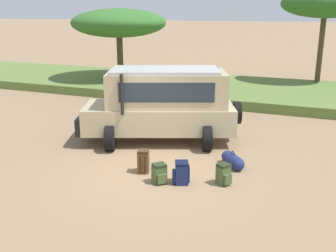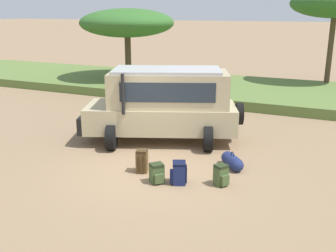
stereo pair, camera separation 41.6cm
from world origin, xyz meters
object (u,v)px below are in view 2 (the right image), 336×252
at_px(backpack_near_rear_wheel, 221,175).
at_px(acacia_tree_left_mid, 335,4).
at_px(backpack_cluster_center, 179,173).
at_px(acacia_tree_far_left, 127,23).
at_px(backpack_beside_front_wheel, 142,161).
at_px(safari_vehicle, 164,103).
at_px(duffel_bag_low_black_case, 232,161).
at_px(backpack_outermost, 157,173).

xyz_separation_m(backpack_near_rear_wheel, acacia_tree_left_mid, (1.65, 14.27, 4.32)).
height_order(backpack_cluster_center, acacia_tree_far_left, acacia_tree_far_left).
bearing_deg(backpack_near_rear_wheel, acacia_tree_far_left, 129.13).
relative_size(backpack_beside_front_wheel, backpack_cluster_center, 1.11).
height_order(safari_vehicle, backpack_beside_front_wheel, safari_vehicle).
relative_size(duffel_bag_low_black_case, acacia_tree_far_left, 0.15).
bearing_deg(duffel_bag_low_black_case, safari_vehicle, 153.26).
relative_size(backpack_cluster_center, acacia_tree_far_left, 0.10).
xyz_separation_m(safari_vehicle, acacia_tree_far_left, (-6.31, 8.56, 2.26)).
xyz_separation_m(duffel_bag_low_black_case, acacia_tree_left_mid, (1.70, 13.03, 4.40)).
distance_m(backpack_near_rear_wheel, acacia_tree_left_mid, 15.00).
relative_size(safari_vehicle, duffel_bag_low_black_case, 6.45).
height_order(backpack_cluster_center, duffel_bag_low_black_case, backpack_cluster_center).
height_order(backpack_near_rear_wheel, acacia_tree_left_mid, acacia_tree_left_mid).
relative_size(backpack_near_rear_wheel, acacia_tree_left_mid, 0.10).
height_order(backpack_beside_front_wheel, backpack_near_rear_wheel, backpack_beside_front_wheel).
bearing_deg(safari_vehicle, backpack_near_rear_wheel, -43.23).
distance_m(safari_vehicle, backpack_outermost, 3.55).
distance_m(safari_vehicle, acacia_tree_far_left, 10.87).
distance_m(safari_vehicle, acacia_tree_left_mid, 12.89).
bearing_deg(backpack_beside_front_wheel, backpack_near_rear_wheel, 1.73).
bearing_deg(backpack_outermost, acacia_tree_left_mid, 77.86).
height_order(backpack_outermost, acacia_tree_left_mid, acacia_tree_left_mid).
bearing_deg(backpack_beside_front_wheel, backpack_outermost, -34.44).
xyz_separation_m(backpack_near_rear_wheel, backpack_outermost, (-1.54, -0.53, -0.02)).
height_order(backpack_near_rear_wheel, backpack_outermost, backpack_near_rear_wheel).
distance_m(backpack_beside_front_wheel, backpack_cluster_center, 1.23).
relative_size(safari_vehicle, backpack_outermost, 10.57).
relative_size(backpack_cluster_center, acacia_tree_left_mid, 0.11).
bearing_deg(backpack_cluster_center, backpack_outermost, -160.24).
xyz_separation_m(backpack_beside_front_wheel, backpack_near_rear_wheel, (2.21, 0.07, -0.05)).
bearing_deg(backpack_near_rear_wheel, safari_vehicle, 136.77).
bearing_deg(acacia_tree_far_left, backpack_beside_front_wheel, -58.52).
relative_size(backpack_beside_front_wheel, duffel_bag_low_black_case, 0.76).
relative_size(backpack_beside_front_wheel, backpack_outermost, 1.25).
bearing_deg(backpack_cluster_center, safari_vehicle, 120.93).
xyz_separation_m(backpack_cluster_center, duffel_bag_low_black_case, (0.96, 1.59, -0.10)).
distance_m(backpack_cluster_center, duffel_bag_low_black_case, 1.86).
bearing_deg(acacia_tree_far_left, duffel_bag_low_black_case, -47.69).
bearing_deg(backpack_outermost, backpack_cluster_center, 19.76).
bearing_deg(backpack_cluster_center, acacia_tree_left_mid, 79.68).
distance_m(backpack_beside_front_wheel, backpack_outermost, 0.82).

